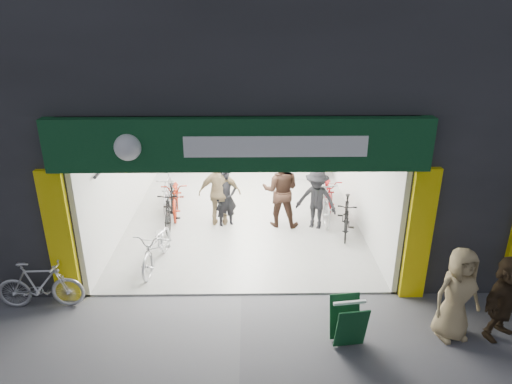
{
  "coord_description": "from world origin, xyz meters",
  "views": [
    {
      "loc": [
        0.17,
        -7.39,
        5.16
      ],
      "look_at": [
        0.31,
        1.5,
        1.54
      ],
      "focal_mm": 32.0,
      "sensor_mm": 36.0,
      "label": 1
    }
  ],
  "objects_px": {
    "bike_left_front": "(157,246)",
    "parked_bike": "(40,285)",
    "bike_right_front": "(346,216)",
    "pedestrian_near": "(457,294)",
    "sandwich_board": "(348,321)"
  },
  "relations": [
    {
      "from": "bike_left_front",
      "to": "parked_bike",
      "type": "bearing_deg",
      "value": -134.39
    },
    {
      "from": "parked_bike",
      "to": "bike_right_front",
      "type": "bearing_deg",
      "value": -66.79
    },
    {
      "from": "parked_bike",
      "to": "pedestrian_near",
      "type": "xyz_separation_m",
      "value": [
        7.19,
        -0.91,
        0.35
      ]
    },
    {
      "from": "bike_left_front",
      "to": "sandwich_board",
      "type": "xyz_separation_m",
      "value": [
        3.55,
        -2.51,
        -0.03
      ]
    },
    {
      "from": "bike_right_front",
      "to": "sandwich_board",
      "type": "relative_size",
      "value": 1.98
    },
    {
      "from": "bike_right_front",
      "to": "pedestrian_near",
      "type": "xyz_separation_m",
      "value": [
        1.04,
        -3.74,
        0.36
      ]
    },
    {
      "from": "bike_left_front",
      "to": "parked_bike",
      "type": "relative_size",
      "value": 1.11
    },
    {
      "from": "bike_right_front",
      "to": "parked_bike",
      "type": "bearing_deg",
      "value": -143.33
    },
    {
      "from": "pedestrian_near",
      "to": "sandwich_board",
      "type": "xyz_separation_m",
      "value": [
        -1.78,
        -0.15,
        -0.39
      ]
    },
    {
      "from": "pedestrian_near",
      "to": "sandwich_board",
      "type": "relative_size",
      "value": 2.09
    },
    {
      "from": "parked_bike",
      "to": "pedestrian_near",
      "type": "height_order",
      "value": "pedestrian_near"
    },
    {
      "from": "sandwich_board",
      "to": "bike_right_front",
      "type": "bearing_deg",
      "value": 71.79
    },
    {
      "from": "bike_right_front",
      "to": "parked_bike",
      "type": "relative_size",
      "value": 0.99
    },
    {
      "from": "bike_right_front",
      "to": "parked_bike",
      "type": "height_order",
      "value": "parked_bike"
    },
    {
      "from": "bike_right_front",
      "to": "sandwich_board",
      "type": "distance_m",
      "value": 3.96
    }
  ]
}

